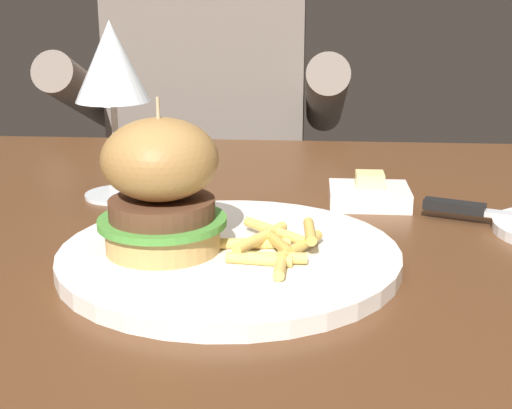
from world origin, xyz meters
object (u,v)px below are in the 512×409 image
object	(u,v)px
wine_glass	(111,67)
butter_dish	(369,194)
burger_sandwich	(161,186)
main_plate	(230,256)
diner_person	(212,198)
table_knife	(506,214)

from	to	relation	value
wine_glass	butter_dish	distance (m)	0.31
burger_sandwich	butter_dish	world-z (taller)	burger_sandwich
main_plate	diner_person	bearing A→B (deg)	99.15
wine_glass	diner_person	xyz separation A→B (m)	(0.02, 0.60, -0.32)
butter_dish	burger_sandwich	bearing A→B (deg)	-134.07
butter_dish	diner_person	xyz separation A→B (m)	(-0.26, 0.61, -0.19)
wine_glass	diner_person	distance (m)	0.68
main_plate	butter_dish	world-z (taller)	butter_dish
main_plate	table_knife	size ratio (longest dim) A/B	1.51
diner_person	main_plate	bearing A→B (deg)	-80.85
wine_glass	table_knife	xyz separation A→B (m)	(0.40, -0.08, -0.13)
wine_glass	diner_person	bearing A→B (deg)	88.23
burger_sandwich	table_knife	world-z (taller)	burger_sandwich
main_plate	wine_glass	distance (m)	0.28
wine_glass	table_knife	size ratio (longest dim) A/B	1.01
main_plate	table_knife	xyz separation A→B (m)	(0.26, 0.12, 0.01)
burger_sandwich	diner_person	world-z (taller)	diner_person
main_plate	butter_dish	distance (m)	0.23
burger_sandwich	butter_dish	bearing A→B (deg)	45.93
butter_dish	table_knife	bearing A→B (deg)	-27.69
diner_person	wine_glass	bearing A→B (deg)	-91.77
main_plate	burger_sandwich	world-z (taller)	burger_sandwich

